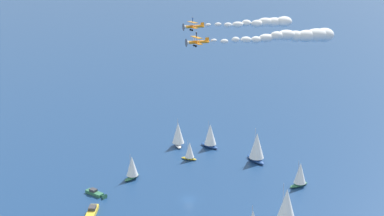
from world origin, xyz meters
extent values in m
plane|color=navy|center=(0.00, 0.00, 0.00)|extent=(2000.00, 2000.00, 0.00)
ellipsoid|color=#33704C|center=(26.89, -27.33, 0.52)|extent=(7.45, 5.47, 1.04)
cylinder|color=#B2B2B7|center=(26.40, -27.06, 5.29)|extent=(0.14, 0.14, 8.50)
cone|color=white|center=(27.21, -27.52, 4.86)|extent=(5.55, 5.55, 7.23)
ellipsoid|color=gold|center=(28.13, 16.45, 0.43)|extent=(2.55, 6.34, 0.86)
cylinder|color=#B2B2B7|center=(28.07, 16.91, 4.40)|extent=(0.14, 0.14, 7.08)
cone|color=white|center=(28.17, 16.15, 4.05)|extent=(3.82, 3.82, 6.02)
ellipsoid|color=#23478C|center=(39.29, -6.00, 0.70)|extent=(7.45, 9.99, 1.39)
cylinder|color=#B2B2B7|center=(39.67, -5.35, 7.11)|extent=(0.14, 0.14, 11.44)
cone|color=white|center=(39.04, -6.43, 6.54)|extent=(7.49, 7.49, 9.73)
cube|color=gold|center=(-23.09, 20.69, 0.65)|extent=(8.39, 6.03, 1.30)
cube|color=#38383D|center=(-22.55, 20.97, 1.78)|extent=(3.47, 3.15, 0.97)
cylinder|color=#B2B2B7|center=(0.38, -31.61, 7.24)|extent=(0.14, 0.14, 11.65)
cone|color=white|center=(0.19, -32.86, 6.66)|extent=(6.34, 6.34, 9.90)
cube|color=#33704C|center=(-12.56, 28.49, 0.53)|extent=(2.96, 6.89, 1.07)
cone|color=#33704C|center=(-13.08, 24.43, 0.53)|extent=(2.34, 1.97, 2.14)
cube|color=#38383D|center=(-12.50, 28.98, 1.47)|extent=(1.99, 2.53, 0.80)
ellipsoid|color=white|center=(38.15, 27.37, 0.61)|extent=(8.31, 7.39, 1.22)
cylinder|color=#B2B2B7|center=(38.66, 27.79, 6.23)|extent=(0.14, 0.14, 10.03)
cone|color=white|center=(37.81, 27.10, 5.73)|extent=(6.75, 6.75, 8.52)
ellipsoid|color=#23478C|center=(43.07, 15.74, 0.60)|extent=(4.19, 8.93, 1.21)
cylinder|color=#B2B2B7|center=(43.20, 16.37, 6.16)|extent=(0.14, 0.14, 9.90)
cone|color=white|center=(42.97, 15.32, 5.66)|extent=(5.64, 5.64, 8.42)
ellipsoid|color=#33704C|center=(3.42, 25.05, 0.51)|extent=(7.48, 2.61, 1.03)
cylinder|color=#B2B2B7|center=(2.87, 25.09, 5.25)|extent=(0.14, 0.14, 8.45)
cone|color=white|center=(3.79, 25.02, 4.83)|extent=(4.34, 4.34, 7.18)
cylinder|color=orange|center=(-5.63, -6.26, 52.85)|extent=(5.40, 5.00, 0.96)
cylinder|color=white|center=(-7.79, -4.32, 52.85)|extent=(1.17, 1.20, 1.08)
cylinder|color=#4C4C51|center=(-8.10, -4.03, 52.85)|extent=(1.68, 1.86, 2.46)
cube|color=orange|center=(-5.87, -6.07, 52.58)|extent=(5.78, 6.21, 0.65)
cube|color=orange|center=(-5.79, -5.98, 54.20)|extent=(5.78, 6.21, 0.65)
cylinder|color=white|center=(-7.51, -7.89, 53.57)|extent=(0.22, 0.23, 1.62)
cylinder|color=white|center=(-6.43, -6.69, 53.45)|extent=(0.22, 0.23, 1.62)
cylinder|color=white|center=(-5.23, -5.36, 53.32)|extent=(0.22, 0.23, 1.62)
cylinder|color=white|center=(-4.15, -4.16, 53.20)|extent=(0.22, 0.23, 1.62)
cube|color=orange|center=(-3.49, -8.13, 53.40)|extent=(0.94, 0.88, 1.20)
cube|color=orange|center=(-3.51, -8.16, 52.85)|extent=(2.34, 2.46, 0.26)
cylinder|color=black|center=(-6.87, -6.44, 51.92)|extent=(0.56, 0.52, 0.61)
cylinder|color=black|center=(-5.67, -5.11, 51.79)|extent=(0.56, 0.52, 0.61)
cylinder|color=#262628|center=(-5.77, -5.96, 54.64)|extent=(0.16, 0.16, 0.90)
cylinder|color=black|center=(-5.83, -6.03, 54.65)|extent=(0.22, 0.23, 0.79)
cylinder|color=black|center=(-5.70, -5.88, 54.64)|extent=(0.22, 0.23, 0.79)
cube|color=black|center=(-5.73, -5.92, 55.29)|extent=(0.40, 0.41, 0.54)
sphere|color=tan|center=(-5.72, -5.90, 55.67)|extent=(0.21, 0.21, 0.21)
cylinder|color=black|center=(-6.03, -6.26, 55.45)|extent=(0.46, 0.50, 0.13)
cylinder|color=black|center=(-5.42, -5.57, 55.38)|extent=(0.46, 0.50, 0.13)
ellipsoid|color=white|center=(-2.09, -9.52, 53.03)|extent=(2.11, 2.07, 1.06)
ellipsoid|color=white|center=(0.43, -11.56, 52.53)|extent=(2.90, 2.85, 1.47)
ellipsoid|color=white|center=(2.48, -14.13, 52.93)|extent=(3.13, 3.11, 1.80)
ellipsoid|color=white|center=(5.02, -16.14, 52.68)|extent=(4.06, 3.99, 2.03)
ellipsoid|color=white|center=(7.51, -18.21, 52.47)|extent=(4.10, 4.05, 2.23)
ellipsoid|color=white|center=(9.95, -20.33, 52.79)|extent=(5.54, 5.41, 2.60)
ellipsoid|color=white|center=(12.21, -22.66, 53.29)|extent=(5.21, 5.16, 2.88)
ellipsoid|color=white|center=(14.85, -24.57, 53.26)|extent=(7.01, 6.86, 3.40)
ellipsoid|color=white|center=(17.42, -26.55, 52.74)|extent=(6.17, 6.13, 3.53)
ellipsoid|color=white|center=(19.39, -29.20, 52.71)|extent=(7.79, 7.65, 3.90)
ellipsoid|color=white|center=(21.82, -31.34, 52.82)|extent=(8.92, 8.71, 4.22)
ellipsoid|color=white|center=(24.67, -33.00, 52.56)|extent=(8.05, 7.99, 4.56)
cylinder|color=orange|center=(8.87, 3.34, 54.32)|extent=(5.40, 5.00, 0.96)
cylinder|color=white|center=(6.71, 5.28, 54.32)|extent=(1.17, 1.20, 1.08)
cylinder|color=#4C4C51|center=(6.40, 5.56, 54.32)|extent=(1.68, 1.86, 2.46)
cube|color=orange|center=(8.63, 3.53, 54.05)|extent=(5.78, 6.21, 0.65)
cube|color=orange|center=(8.71, 3.61, 55.67)|extent=(5.78, 6.21, 0.65)
cylinder|color=white|center=(6.99, 1.70, 55.05)|extent=(0.22, 0.23, 1.62)
cylinder|color=white|center=(8.07, 2.90, 54.93)|extent=(0.22, 0.23, 1.62)
cylinder|color=white|center=(9.27, 4.24, 54.80)|extent=(0.22, 0.23, 1.62)
cylinder|color=white|center=(10.35, 5.44, 54.68)|extent=(0.22, 0.23, 1.62)
cube|color=orange|center=(11.01, 1.46, 54.87)|extent=(0.94, 0.88, 1.20)
cube|color=orange|center=(10.99, 1.43, 54.32)|extent=(2.34, 2.46, 0.26)
cylinder|color=black|center=(7.63, 3.15, 53.39)|extent=(0.56, 0.52, 0.61)
cylinder|color=black|center=(8.83, 4.49, 53.26)|extent=(0.56, 0.52, 0.61)
cylinder|color=#262628|center=(8.74, 3.64, 56.12)|extent=(0.16, 0.16, 0.90)
cylinder|color=#1E4CB2|center=(8.67, 3.56, 56.13)|extent=(0.22, 0.23, 0.79)
cylinder|color=#1E4CB2|center=(8.80, 3.71, 56.11)|extent=(0.22, 0.23, 0.79)
cube|color=#1E4CB2|center=(8.77, 3.67, 56.77)|extent=(0.40, 0.41, 0.54)
sphere|color=#9E7051|center=(8.79, 3.69, 57.15)|extent=(0.21, 0.21, 0.21)
cylinder|color=#1E4CB2|center=(8.47, 3.34, 56.92)|extent=(0.46, 0.50, 0.13)
cylinder|color=#1E4CB2|center=(9.08, 4.02, 56.85)|extent=(0.46, 0.50, 0.13)
ellipsoid|color=white|center=(12.67, 0.36, 54.57)|extent=(2.17, 2.12, 1.06)
ellipsoid|color=white|center=(14.97, -1.92, 54.56)|extent=(2.72, 2.67, 1.36)
ellipsoid|color=white|center=(17.17, -4.31, 54.26)|extent=(3.29, 3.24, 1.70)
ellipsoid|color=white|center=(19.55, -6.51, 54.22)|extent=(4.38, 4.28, 2.11)
ellipsoid|color=white|center=(22.34, -8.25, 54.48)|extent=(4.13, 4.08, 2.28)
ellipsoid|color=white|center=(24.16, -11.06, 54.25)|extent=(4.93, 4.86, 2.63)
ellipsoid|color=white|center=(27.11, -12.62, 54.50)|extent=(6.27, 6.14, 3.04)
ellipsoid|color=white|center=(29.64, -14.65, 54.27)|extent=(6.91, 6.75, 3.29)
ellipsoid|color=white|center=(31.61, -17.30, 54.38)|extent=(7.08, 6.98, 3.78)
camera|label=1|loc=(-138.84, -81.62, 82.49)|focal=51.91mm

